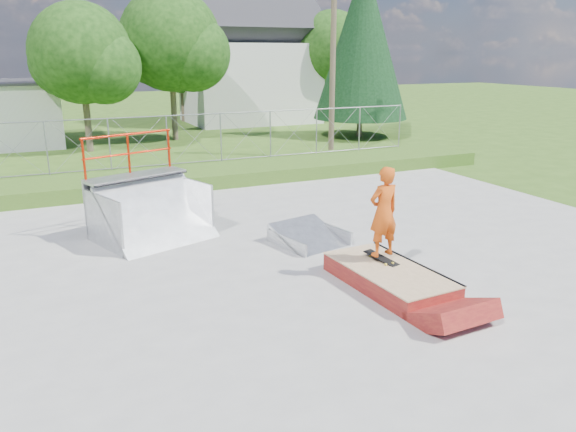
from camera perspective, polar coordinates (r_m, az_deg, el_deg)
name	(u,v)px	position (r m, az deg, el deg)	size (l,w,h in m)	color
ground	(289,281)	(11.35, 0.09, -6.67)	(120.00, 120.00, 0.00)	#335518
concrete_pad	(289,281)	(11.35, 0.09, -6.58)	(20.00, 16.00, 0.04)	gray
grass_berm	(176,178)	(19.95, -11.33, 3.85)	(24.00, 3.00, 0.50)	#335518
grind_box	(389,278)	(11.16, 10.18, -6.22)	(1.49, 2.82, 0.41)	maroon
quarter_pipe	(152,190)	(13.89, -13.68, 2.60)	(2.51, 2.12, 2.51)	#96999E
flat_bank_ramp	(310,236)	(13.41, 2.23, -2.02)	(1.44, 1.54, 0.44)	#96999E
skateboard	(381,258)	(11.45, 9.46, -4.27)	(0.22, 0.80, 0.02)	black
skater	(383,215)	(11.17, 9.67, 0.06)	(0.66, 0.43, 1.80)	#D85013
chain_link_fence	(167,141)	(20.70, -12.16, 7.49)	(20.00, 0.06, 1.80)	gray
gable_house	(249,62)	(37.94, -3.97, 15.31)	(8.40, 6.08, 8.94)	silver
utility_pole	(333,63)	(24.56, 4.57, 15.21)	(0.24, 0.24, 8.00)	brown
tree_left_near	(87,57)	(27.47, -19.70, 14.95)	(4.76, 4.48, 6.65)	brown
tree_center	(177,44)	(30.18, -11.24, 16.75)	(5.44, 5.12, 7.60)	brown
tree_right_far	(337,51)	(38.18, 4.95, 16.36)	(5.10, 4.80, 7.12)	brown
tree_back_mid	(185,65)	(38.58, -10.42, 14.81)	(4.08, 3.84, 5.70)	brown
conifer_tree	(362,41)	(31.15, 7.57, 17.26)	(5.04, 5.04, 9.10)	brown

